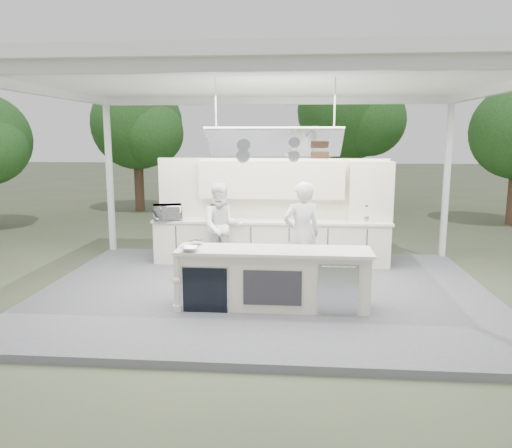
# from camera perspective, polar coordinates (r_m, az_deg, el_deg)

# --- Properties ---
(ground) EXTENTS (90.00, 90.00, 0.00)m
(ground) POSITION_cam_1_polar(r_m,az_deg,el_deg) (9.10, 1.01, -8.18)
(ground) COLOR #4A5238
(ground) RESTS_ON ground
(stage_deck) EXTENTS (8.00, 6.00, 0.12)m
(stage_deck) POSITION_cam_1_polar(r_m,az_deg,el_deg) (9.08, 1.01, -7.82)
(stage_deck) COLOR #5B5A5F
(stage_deck) RESTS_ON ground
(tent) EXTENTS (8.20, 6.20, 3.86)m
(tent) POSITION_cam_1_polar(r_m,az_deg,el_deg) (8.67, 1.10, 15.77)
(tent) COLOR white
(tent) RESTS_ON ground
(demo_island) EXTENTS (3.10, 0.79, 0.95)m
(demo_island) POSITION_cam_1_polar(r_m,az_deg,el_deg) (8.04, 1.86, -6.20)
(demo_island) COLOR beige
(demo_island) RESTS_ON stage_deck
(back_counter) EXTENTS (5.08, 0.72, 0.95)m
(back_counter) POSITION_cam_1_polar(r_m,az_deg,el_deg) (10.78, 1.70, -2.00)
(back_counter) COLOR beige
(back_counter) RESTS_ON stage_deck
(back_wall_unit) EXTENTS (5.05, 0.48, 2.25)m
(back_wall_unit) POSITION_cam_1_polar(r_m,az_deg,el_deg) (10.81, 4.14, 3.26)
(back_wall_unit) COLOR beige
(back_wall_unit) RESTS_ON stage_deck
(tree_cluster) EXTENTS (19.55, 9.40, 5.85)m
(tree_cluster) POSITION_cam_1_polar(r_m,az_deg,el_deg) (18.42, 2.61, 11.40)
(tree_cluster) COLOR brown
(tree_cluster) RESTS_ON ground
(head_chef) EXTENTS (0.81, 0.66, 1.93)m
(head_chef) POSITION_cam_1_polar(r_m,az_deg,el_deg) (9.02, 5.24, -1.26)
(head_chef) COLOR silver
(head_chef) RESTS_ON stage_deck
(sous_chef) EXTENTS (1.03, 0.90, 1.80)m
(sous_chef) POSITION_cam_1_polar(r_m,az_deg,el_deg) (10.19, -3.89, -0.31)
(sous_chef) COLOR white
(sous_chef) RESTS_ON stage_deck
(toaster_oven) EXTENTS (0.69, 0.56, 0.33)m
(toaster_oven) POSITION_cam_1_polar(r_m,az_deg,el_deg) (10.81, -10.08, 1.32)
(toaster_oven) COLOR silver
(toaster_oven) RESTS_ON back_counter
(bowl_large) EXTENTS (0.30, 0.30, 0.07)m
(bowl_large) POSITION_cam_1_polar(r_m,az_deg,el_deg) (7.85, -7.58, -2.84)
(bowl_large) COLOR silver
(bowl_large) RESTS_ON demo_island
(bowl_small) EXTENTS (0.25, 0.25, 0.07)m
(bowl_small) POSITION_cam_1_polar(r_m,az_deg,el_deg) (8.33, -6.85, -2.10)
(bowl_small) COLOR #B6B7BD
(bowl_small) RESTS_ON demo_island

